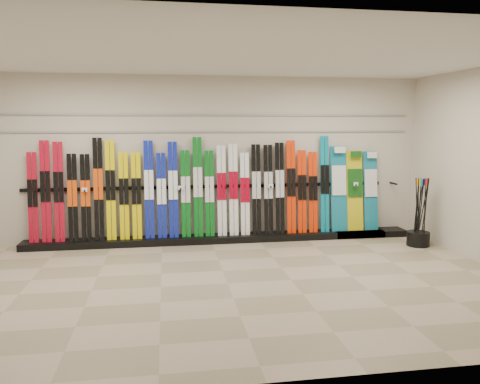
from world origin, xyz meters
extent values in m
plane|color=gray|center=(0.00, 0.00, 0.00)|extent=(8.00, 8.00, 0.00)
plane|color=beige|center=(0.00, 2.50, 1.50)|extent=(8.00, 0.00, 8.00)
plane|color=silver|center=(0.00, 0.00, 3.00)|extent=(8.00, 8.00, 0.00)
cube|color=black|center=(0.22, 2.28, 0.06)|extent=(8.00, 0.40, 0.12)
cube|color=#B00C22|center=(-3.05, 2.31, 0.89)|extent=(0.17, 0.18, 1.55)
cube|color=#B00C22|center=(-2.84, 2.32, 0.99)|extent=(0.17, 0.20, 1.75)
cube|color=#B00C22|center=(-2.62, 2.32, 0.98)|extent=(0.17, 0.20, 1.72)
cube|color=black|center=(-2.40, 2.31, 0.88)|extent=(0.17, 0.17, 1.51)
cube|color=black|center=(-2.18, 2.31, 0.87)|extent=(0.17, 0.17, 1.50)
cube|color=black|center=(-1.96, 2.32, 1.01)|extent=(0.17, 0.20, 1.79)
cube|color=yellow|center=(-1.75, 2.32, 0.99)|extent=(0.17, 0.20, 1.75)
cube|color=yellow|center=(-1.53, 2.31, 0.89)|extent=(0.17, 0.18, 1.54)
cube|color=yellow|center=(-1.31, 2.31, 0.89)|extent=(0.17, 0.18, 1.54)
cube|color=#11209A|center=(-1.09, 2.32, 0.99)|extent=(0.17, 0.20, 1.73)
cube|color=#11209A|center=(-0.88, 2.31, 0.88)|extent=(0.17, 0.17, 1.51)
cube|color=#11209A|center=(-0.67, 2.32, 0.97)|extent=(0.17, 0.20, 1.71)
cube|color=#0A6519|center=(-0.45, 2.31, 0.90)|extent=(0.17, 0.18, 1.56)
cube|color=#0A6519|center=(-0.23, 2.32, 1.01)|extent=(0.17, 0.20, 1.79)
cube|color=#0A6519|center=(-0.02, 2.31, 0.89)|extent=(0.17, 0.18, 1.54)
cube|color=white|center=(0.20, 2.32, 0.94)|extent=(0.17, 0.19, 1.64)
cube|color=white|center=(0.42, 2.32, 0.95)|extent=(0.17, 0.19, 1.67)
cube|color=white|center=(0.63, 2.31, 0.87)|extent=(0.17, 0.17, 1.50)
cube|color=black|center=(0.84, 2.32, 0.95)|extent=(0.17, 0.19, 1.65)
cube|color=black|center=(1.07, 2.32, 0.94)|extent=(0.17, 0.19, 1.64)
cube|color=black|center=(1.29, 2.32, 0.96)|extent=(0.17, 0.19, 1.68)
cube|color=#EE2C04|center=(1.51, 2.32, 0.98)|extent=(0.17, 0.20, 1.72)
cube|color=#EE2C04|center=(1.71, 2.31, 0.89)|extent=(0.17, 0.18, 1.54)
cube|color=#EE2C04|center=(1.93, 2.31, 0.87)|extent=(0.17, 0.17, 1.51)
cube|color=#087992|center=(2.16, 2.32, 1.02)|extent=(0.17, 0.20, 1.80)
cube|color=#14728C|center=(2.45, 2.36, 0.92)|extent=(0.31, 0.25, 1.60)
cube|color=gold|center=(2.77, 2.36, 0.88)|extent=(0.31, 0.23, 1.52)
cube|color=#14728C|center=(3.09, 2.36, 0.87)|extent=(0.28, 0.23, 1.50)
cylinder|color=black|center=(3.60, 1.44, 0.12)|extent=(0.39, 0.39, 0.25)
cylinder|color=black|center=(3.63, 1.33, 0.61)|extent=(0.02, 0.09, 1.18)
cylinder|color=black|center=(3.56, 1.41, 0.61)|extent=(0.03, 0.11, 1.18)
cylinder|color=black|center=(3.68, 1.48, 0.61)|extent=(0.11, 0.14, 1.17)
cylinder|color=black|center=(3.72, 1.49, 0.61)|extent=(0.08, 0.08, 1.18)
cylinder|color=black|center=(3.72, 1.46, 0.61)|extent=(0.10, 0.10, 1.18)
cylinder|color=black|center=(3.57, 1.51, 0.61)|extent=(0.12, 0.11, 1.17)
cylinder|color=black|center=(3.62, 1.58, 0.61)|extent=(0.12, 0.02, 1.18)
cylinder|color=black|center=(3.55, 1.37, 0.61)|extent=(0.11, 0.15, 1.17)
cylinder|color=black|center=(3.60, 1.47, 0.61)|extent=(0.08, 0.09, 1.18)
cylinder|color=black|center=(3.57, 1.47, 0.61)|extent=(0.04, 0.03, 1.18)
cylinder|color=black|center=(3.57, 1.36, 0.61)|extent=(0.08, 0.04, 1.18)
cube|color=gray|center=(0.00, 2.48, 2.00)|extent=(7.60, 0.02, 0.03)
cube|color=gray|center=(0.00, 2.48, 2.30)|extent=(7.60, 0.02, 0.03)
camera|label=1|loc=(-0.79, -6.04, 2.13)|focal=35.00mm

